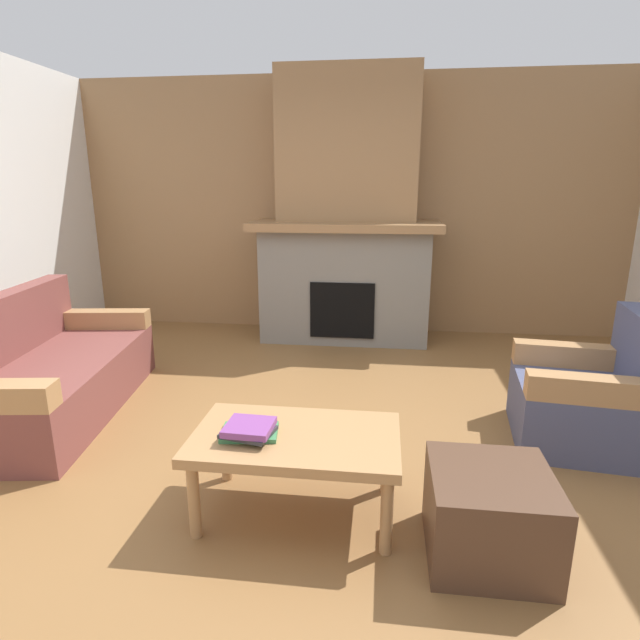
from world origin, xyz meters
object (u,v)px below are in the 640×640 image
(armchair, at_px, (588,399))
(ottoman, at_px, (489,514))
(fireplace, at_px, (346,228))
(coffee_table, at_px, (297,444))
(couch, at_px, (47,374))

(armchair, relative_size, ottoman, 1.63)
(fireplace, distance_m, armchair, 2.87)
(ottoman, bearing_deg, fireplace, 105.15)
(armchair, relative_size, coffee_table, 0.85)
(fireplace, bearing_deg, couch, -132.25)
(fireplace, bearing_deg, armchair, -51.58)
(couch, height_order, armchair, same)
(fireplace, xyz_separation_m, coffee_table, (0.00, -3.08, -0.79))
(coffee_table, height_order, ottoman, coffee_table)
(couch, distance_m, coffee_table, 2.17)
(fireplace, relative_size, ottoman, 5.19)
(couch, bearing_deg, ottoman, -21.42)
(couch, distance_m, ottoman, 3.06)
(fireplace, height_order, armchair, fireplace)
(couch, xyz_separation_m, ottoman, (2.85, -1.12, -0.09))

